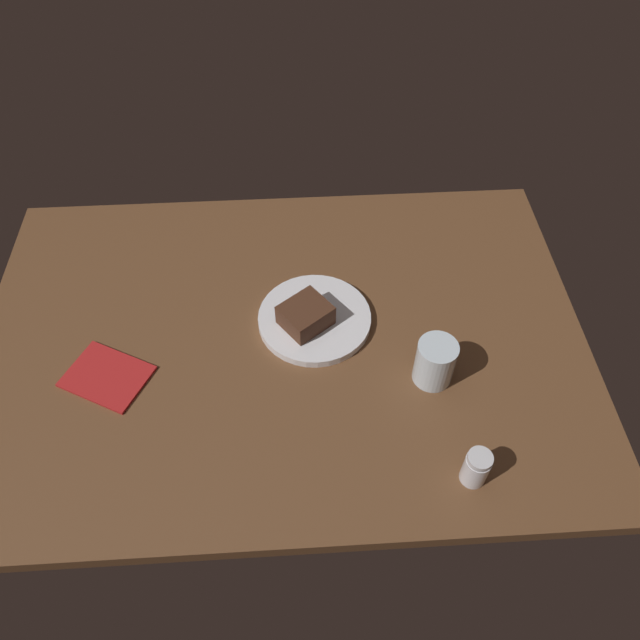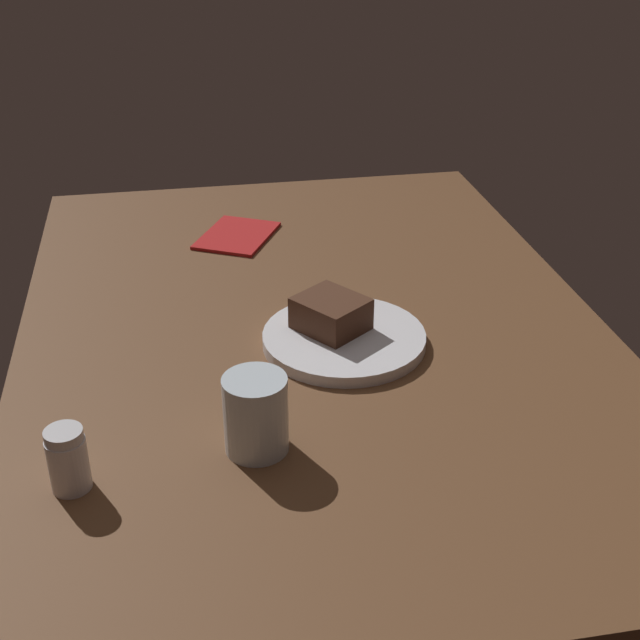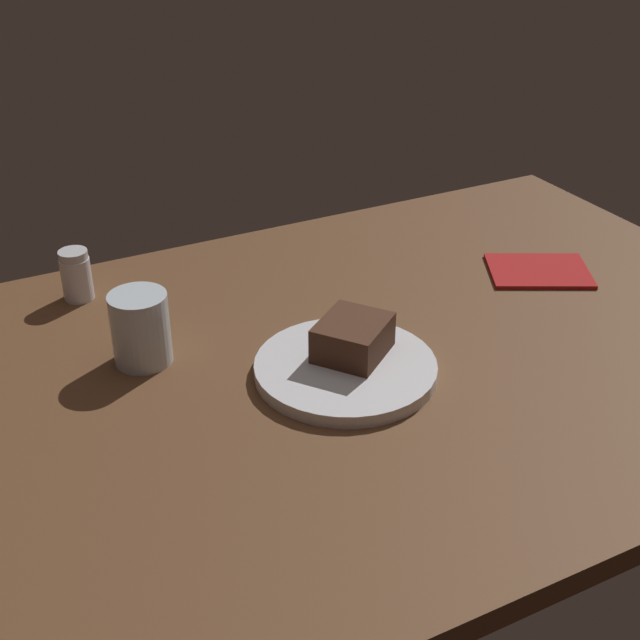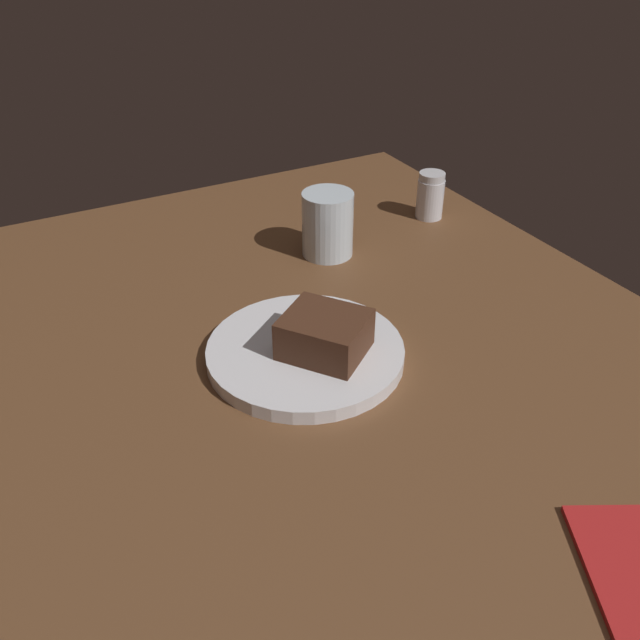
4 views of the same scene
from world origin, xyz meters
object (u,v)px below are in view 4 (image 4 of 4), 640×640
object	(u,v)px
dessert_plate	(305,352)
salt_shaker	(430,196)
water_glass	(328,224)
chocolate_cake_slice	(325,334)

from	to	relation	value
dessert_plate	salt_shaker	distance (cm)	43.03
dessert_plate	water_glass	distance (cm)	26.16
chocolate_cake_slice	water_glass	world-z (taller)	water_glass
chocolate_cake_slice	salt_shaker	bearing A→B (deg)	-51.90
dessert_plate	water_glass	xyz separation A→B (cm)	(21.32, -14.65, 3.88)
dessert_plate	water_glass	bearing A→B (deg)	-34.50
chocolate_cake_slice	salt_shaker	size ratio (longest dim) A/B	1.20
chocolate_cake_slice	water_glass	distance (cm)	26.62
chocolate_cake_slice	water_glass	xyz separation A→B (cm)	(23.15, -13.12, 0.72)
chocolate_cake_slice	salt_shaker	world-z (taller)	salt_shaker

